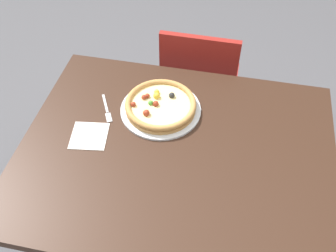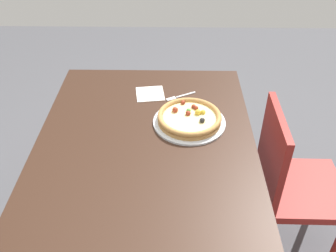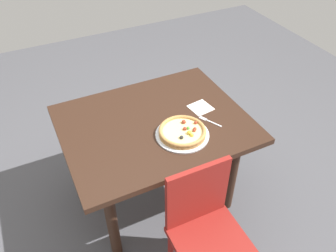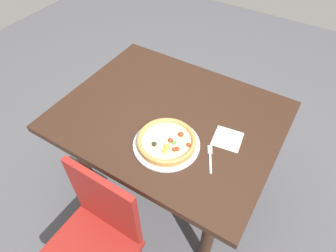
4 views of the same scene
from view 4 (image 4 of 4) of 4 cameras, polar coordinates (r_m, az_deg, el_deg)
ground_plane at (r=2.19m, az=0.20°, el=-11.58°), size 6.00×6.00×0.00m
dining_table at (r=1.68m, az=0.25°, el=-0.24°), size 1.19×0.95×0.74m
chair_near at (r=1.55m, az=-14.14°, el=-20.85°), size 0.40×0.40×0.86m
plate at (r=1.45m, az=-0.29°, el=-3.57°), size 0.33×0.33×0.01m
pizza at (r=1.43m, az=-0.27°, el=-2.95°), size 0.29×0.29×0.05m
fork at (r=1.42m, az=8.27°, el=-5.91°), size 0.09×0.15×0.00m
napkin at (r=1.51m, az=11.51°, el=-2.55°), size 0.16×0.16×0.00m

